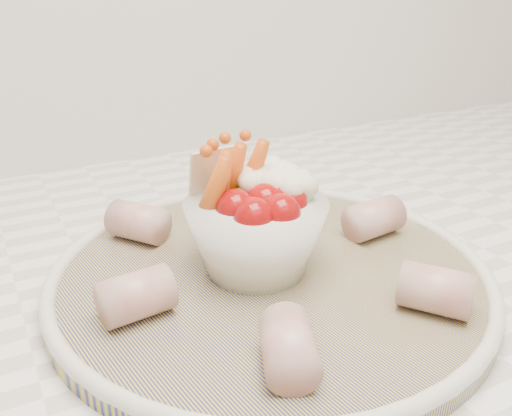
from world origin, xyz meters
TOP-DOWN VIEW (x-y plane):
  - serving_platter at (0.07, 1.38)m, footprint 0.40×0.40m
  - veggie_bowl at (0.07, 1.39)m, footprint 0.11×0.11m
  - cured_meat_rolls at (0.07, 1.38)m, footprint 0.28×0.29m

SIDE VIEW (x-z plane):
  - serving_platter at x=0.07m, z-range 0.92..0.94m
  - cured_meat_rolls at x=0.07m, z-range 0.94..0.97m
  - veggie_bowl at x=0.07m, z-range 0.92..1.03m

